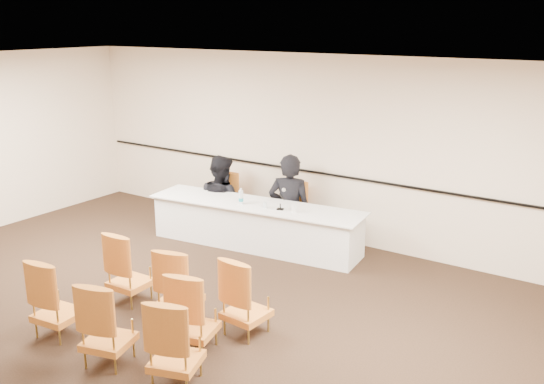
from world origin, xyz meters
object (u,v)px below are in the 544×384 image
(water_bottle, at_px, (241,196))
(aud_chair_back_left, at_px, (57,297))
(panelist_second, at_px, (222,206))
(aud_chair_front_mid, at_px, (179,284))
(panel_table, at_px, (255,225))
(aud_chair_extra, at_px, (193,311))
(microphone, at_px, (280,200))
(panelist_second_chair, at_px, (222,201))
(coffee_cup, at_px, (294,208))
(aud_chair_back_right, at_px, (175,341))
(panelist_main, at_px, (290,213))
(drinking_glass, at_px, (265,205))
(panelist_main_chair, at_px, (290,212))
(aud_chair_back_mid, at_px, (107,322))
(aud_chair_front_left, at_px, (129,267))
(aud_chair_front_right, at_px, (246,296))

(water_bottle, distance_m, aud_chair_back_left, 3.47)
(panelist_second, xyz_separation_m, aud_chair_front_mid, (1.73, -2.96, 0.08))
(panel_table, height_order, aud_chair_extra, aud_chair_extra)
(microphone, bearing_deg, panelist_second_chair, 148.29)
(aud_chair_extra, bearing_deg, panelist_second_chair, 109.93)
(coffee_cup, relative_size, aud_chair_back_right, 0.14)
(panel_table, relative_size, aud_chair_back_left, 3.73)
(microphone, bearing_deg, aud_chair_extra, -89.55)
(panelist_main, height_order, coffee_cup, panelist_main)
(microphone, height_order, drinking_glass, microphone)
(water_bottle, bearing_deg, microphone, 7.39)
(water_bottle, bearing_deg, panelist_second, 146.85)
(panelist_second_chair, distance_m, aud_chair_front_mid, 3.43)
(microphone, distance_m, aud_chair_back_left, 3.63)
(panelist_second, bearing_deg, aud_chair_back_right, 135.65)
(panelist_main_chair, xyz_separation_m, coffee_cup, (0.46, -0.59, 0.30))
(microphone, relative_size, aud_chair_back_right, 0.32)
(water_bottle, bearing_deg, aud_chair_back_mid, -75.53)
(panelist_second, height_order, drinking_glass, panelist_second)
(drinking_glass, bearing_deg, panelist_second_chair, 158.19)
(water_bottle, relative_size, aud_chair_front_mid, 0.27)
(aud_chair_front_left, xyz_separation_m, aud_chair_back_left, (-0.03, -1.07, 0.00))
(aud_chair_back_left, xyz_separation_m, aud_chair_extra, (1.51, 0.61, 0.00))
(drinking_glass, distance_m, aud_chair_back_right, 3.71)
(drinking_glass, bearing_deg, aud_chair_front_left, -100.24)
(coffee_cup, bearing_deg, water_bottle, -172.88)
(panelist_main, xyz_separation_m, coffee_cup, (0.46, -0.59, 0.32))
(aud_chair_front_right, height_order, aud_chair_back_right, same)
(microphone, relative_size, aud_chair_back_left, 0.32)
(panelist_second_chair, relative_size, aud_chair_back_left, 1.00)
(water_bottle, distance_m, aud_chair_front_right, 2.84)
(panelist_second_chair, relative_size, aud_chair_extra, 1.00)
(panelist_second, distance_m, aud_chair_back_mid, 4.44)
(aud_chair_back_mid, bearing_deg, aud_chair_back_right, -7.96)
(panelist_main, xyz_separation_m, aud_chair_back_right, (1.30, -4.12, 0.02))
(microphone, bearing_deg, panel_table, 160.16)
(panelist_main_chair, relative_size, aud_chair_front_mid, 1.00)
(water_bottle, xyz_separation_m, aud_chair_extra, (1.48, -2.84, -0.36))
(aud_chair_front_right, bearing_deg, aud_chair_back_mid, -118.71)
(microphone, xyz_separation_m, aud_chair_back_right, (1.08, -3.50, -0.39))
(microphone, bearing_deg, aud_chair_back_mid, -101.27)
(water_bottle, height_order, coffee_cup, water_bottle)
(aud_chair_front_right, xyz_separation_m, aud_chair_back_mid, (-0.83, -1.31, 0.00))
(aud_chair_front_mid, bearing_deg, aud_chair_front_left, 163.27)
(aud_chair_back_right, bearing_deg, panelist_main, 88.84)
(panel_table, height_order, aud_chair_front_mid, aud_chair_front_mid)
(aud_chair_back_left, bearing_deg, water_bottle, 82.54)
(drinking_glass, relative_size, aud_chair_back_right, 0.11)
(panelist_main, distance_m, aud_chair_extra, 3.69)
(aud_chair_front_left, xyz_separation_m, aud_chair_extra, (1.48, -0.47, 0.00))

